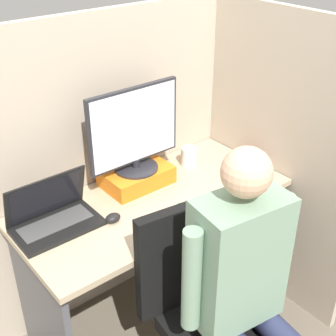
{
  "coord_description": "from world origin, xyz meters",
  "views": [
    {
      "loc": [
        -1.12,
        -1.19,
        2.0
      ],
      "look_at": [
        -0.03,
        0.15,
        1.01
      ],
      "focal_mm": 50.0,
      "sensor_mm": 36.0,
      "label": 1
    }
  ],
  "objects_px": {
    "stapler": "(244,161)",
    "coffee_mug": "(189,156)",
    "monitor": "(134,131)",
    "office_chair": "(212,313)",
    "carrot_toy": "(189,212)",
    "paper_box": "(136,176)",
    "person": "(248,286)",
    "laptop": "(54,217)"
  },
  "relations": [
    {
      "from": "laptop",
      "to": "person",
      "type": "distance_m",
      "value": 0.87
    },
    {
      "from": "paper_box",
      "to": "coffee_mug",
      "type": "height_order",
      "value": "coffee_mug"
    },
    {
      "from": "coffee_mug",
      "to": "laptop",
      "type": "bearing_deg",
      "value": -176.98
    },
    {
      "from": "office_chair",
      "to": "person",
      "type": "xyz_separation_m",
      "value": [
        0.02,
        -0.15,
        0.25
      ]
    },
    {
      "from": "monitor",
      "to": "carrot_toy",
      "type": "relative_size",
      "value": 3.93
    },
    {
      "from": "laptop",
      "to": "office_chair",
      "type": "xyz_separation_m",
      "value": [
        0.37,
        -0.63,
        -0.3
      ]
    },
    {
      "from": "laptop",
      "to": "stapler",
      "type": "relative_size",
      "value": 2.8
    },
    {
      "from": "stapler",
      "to": "office_chair",
      "type": "height_order",
      "value": "office_chair"
    },
    {
      "from": "office_chair",
      "to": "coffee_mug",
      "type": "height_order",
      "value": "office_chair"
    },
    {
      "from": "paper_box",
      "to": "carrot_toy",
      "type": "bearing_deg",
      "value": -87.24
    },
    {
      "from": "carrot_toy",
      "to": "person",
      "type": "relative_size",
      "value": 0.1
    },
    {
      "from": "stapler",
      "to": "office_chair",
      "type": "relative_size",
      "value": 0.14
    },
    {
      "from": "laptop",
      "to": "stapler",
      "type": "height_order",
      "value": "laptop"
    },
    {
      "from": "paper_box",
      "to": "laptop",
      "type": "distance_m",
      "value": 0.49
    },
    {
      "from": "office_chair",
      "to": "stapler",
      "type": "bearing_deg",
      "value": 35.66
    },
    {
      "from": "paper_box",
      "to": "office_chair",
      "type": "bearing_deg",
      "value": -99.62
    },
    {
      "from": "stapler",
      "to": "coffee_mug",
      "type": "xyz_separation_m",
      "value": [
        -0.22,
        0.19,
        0.02
      ]
    },
    {
      "from": "person",
      "to": "laptop",
      "type": "bearing_deg",
      "value": 116.38
    },
    {
      "from": "monitor",
      "to": "laptop",
      "type": "distance_m",
      "value": 0.55
    },
    {
      "from": "office_chair",
      "to": "coffee_mug",
      "type": "bearing_deg",
      "value": 56.4
    },
    {
      "from": "monitor",
      "to": "carrot_toy",
      "type": "xyz_separation_m",
      "value": [
        0.02,
        -0.38,
        -0.27
      ]
    },
    {
      "from": "coffee_mug",
      "to": "paper_box",
      "type": "bearing_deg",
      "value": 176.79
    },
    {
      "from": "paper_box",
      "to": "coffee_mug",
      "type": "relative_size",
      "value": 3.29
    },
    {
      "from": "paper_box",
      "to": "person",
      "type": "xyz_separation_m",
      "value": [
        -0.1,
        -0.84,
        -0.05
      ]
    },
    {
      "from": "laptop",
      "to": "office_chair",
      "type": "bearing_deg",
      "value": -59.86
    },
    {
      "from": "carrot_toy",
      "to": "coffee_mug",
      "type": "bearing_deg",
      "value": 48.86
    },
    {
      "from": "monitor",
      "to": "office_chair",
      "type": "bearing_deg",
      "value": -99.58
    },
    {
      "from": "paper_box",
      "to": "carrot_toy",
      "type": "relative_size",
      "value": 2.64
    },
    {
      "from": "carrot_toy",
      "to": "laptop",
      "type": "bearing_deg",
      "value": 147.93
    },
    {
      "from": "monitor",
      "to": "paper_box",
      "type": "bearing_deg",
      "value": -90.0
    },
    {
      "from": "laptop",
      "to": "stapler",
      "type": "xyz_separation_m",
      "value": [
        1.03,
        -0.15,
        -0.02
      ]
    },
    {
      "from": "laptop",
      "to": "carrot_toy",
      "type": "relative_size",
      "value": 2.95
    },
    {
      "from": "monitor",
      "to": "stapler",
      "type": "height_order",
      "value": "monitor"
    },
    {
      "from": "laptop",
      "to": "stapler",
      "type": "bearing_deg",
      "value": -8.24
    },
    {
      "from": "laptop",
      "to": "coffee_mug",
      "type": "bearing_deg",
      "value": 3.02
    },
    {
      "from": "carrot_toy",
      "to": "office_chair",
      "type": "relative_size",
      "value": 0.13
    },
    {
      "from": "carrot_toy",
      "to": "coffee_mug",
      "type": "height_order",
      "value": "coffee_mug"
    },
    {
      "from": "paper_box",
      "to": "stapler",
      "type": "distance_m",
      "value": 0.59
    },
    {
      "from": "laptop",
      "to": "person",
      "type": "bearing_deg",
      "value": -63.62
    },
    {
      "from": "monitor",
      "to": "laptop",
      "type": "relative_size",
      "value": 1.33
    },
    {
      "from": "laptop",
      "to": "coffee_mug",
      "type": "distance_m",
      "value": 0.81
    },
    {
      "from": "stapler",
      "to": "coffee_mug",
      "type": "bearing_deg",
      "value": 139.04
    }
  ]
}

